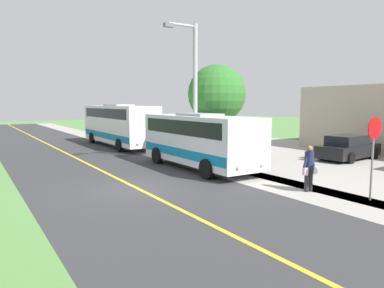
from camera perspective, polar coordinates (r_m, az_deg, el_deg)
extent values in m
plane|color=#548442|center=(14.37, -8.85, -6.96)|extent=(120.00, 120.00, 0.00)
cube|color=#333335|center=(14.37, -8.85, -6.95)|extent=(8.00, 100.00, 0.01)
cube|color=#9E9991|center=(17.06, 7.44, -4.78)|extent=(2.40, 100.00, 0.01)
cube|color=gold|center=(14.37, -8.85, -6.93)|extent=(0.16, 100.00, 0.00)
cube|color=silver|center=(18.26, 1.16, 0.85)|extent=(2.40, 7.77, 2.35)
cube|color=#0C72A5|center=(18.33, 1.15, -1.10)|extent=(2.44, 7.62, 0.44)
cube|color=black|center=(18.21, 1.16, 2.80)|extent=(2.44, 7.00, 0.70)
cube|color=gray|center=(18.18, 1.17, 4.72)|extent=(1.44, 2.33, 0.12)
cylinder|color=black|center=(17.22, 8.93, -3.18)|extent=(0.25, 0.90, 0.90)
cylinder|color=black|center=(15.77, 2.35, -4.01)|extent=(0.25, 0.90, 0.90)
cylinder|color=black|center=(21.04, 0.25, -1.34)|extent=(0.25, 0.90, 0.90)
cylinder|color=black|center=(19.87, -5.58, -1.84)|extent=(0.25, 0.90, 0.90)
sphere|color=#F2EACC|center=(15.73, 11.06, -3.23)|extent=(0.20, 0.20, 0.20)
sphere|color=#F2EACC|center=(14.87, 7.36, -3.72)|extent=(0.20, 0.20, 0.20)
cube|color=white|center=(28.33, -11.61, 3.17)|extent=(2.35, 10.06, 2.78)
cube|color=#0C72A5|center=(28.39, -11.58, 1.49)|extent=(2.39, 9.86, 0.44)
cube|color=black|center=(28.30, -11.65, 4.87)|extent=(2.39, 9.06, 0.70)
cube|color=gray|center=(28.29, -11.68, 6.10)|extent=(1.41, 3.02, 0.12)
cylinder|color=black|center=(26.04, -6.69, 0.13)|extent=(0.25, 0.90, 0.90)
cylinder|color=black|center=(25.12, -11.53, -0.19)|extent=(0.25, 0.90, 0.90)
cylinder|color=black|center=(31.75, -11.57, 1.19)|extent=(0.25, 0.90, 0.90)
cylinder|color=black|center=(31.01, -15.64, 0.96)|extent=(0.25, 0.90, 0.90)
sphere|color=#F2EACC|center=(24.06, -5.84, 0.22)|extent=(0.20, 0.20, 0.20)
sphere|color=#F2EACC|center=(23.51, -8.66, 0.03)|extent=(0.20, 0.20, 0.20)
cylinder|color=#262628|center=(14.38, 18.33, -5.47)|extent=(0.18, 0.18, 0.85)
cylinder|color=#262628|center=(14.23, 17.82, -5.58)|extent=(0.18, 0.18, 0.85)
cylinder|color=#1E2347|center=(14.17, 18.18, -2.51)|extent=(0.34, 0.34, 0.67)
sphere|color=#8C664C|center=(14.11, 18.25, -0.70)|extent=(0.23, 0.23, 0.23)
cylinder|color=#1E2347|center=(14.30, 18.65, -2.31)|extent=(0.28, 0.10, 0.61)
cube|color=white|center=(14.40, 18.94, -3.97)|extent=(0.20, 0.12, 0.28)
cylinder|color=#1E2347|center=(14.02, 17.71, -2.45)|extent=(0.28, 0.10, 0.61)
cube|color=beige|center=(14.00, 17.60, -4.21)|extent=(0.20, 0.12, 0.28)
cylinder|color=slate|center=(13.69, 26.73, -3.56)|extent=(0.07, 0.07, 2.20)
cylinder|color=red|center=(13.52, 27.11, 2.28)|extent=(0.76, 0.03, 0.76)
cylinder|color=#9E9EA3|center=(19.42, 0.52, 7.74)|extent=(0.24, 0.24, 7.49)
cylinder|color=#9E9EA3|center=(19.41, -1.56, 18.44)|extent=(1.60, 0.14, 0.14)
cube|color=#59595B|center=(19.00, -3.74, 18.38)|extent=(0.50, 0.24, 0.20)
cube|color=black|center=(23.19, 23.65, -0.96)|extent=(4.56, 2.23, 0.70)
cube|color=black|center=(22.95, 23.48, 0.57)|extent=(2.56, 1.76, 0.57)
cylinder|color=black|center=(24.83, 23.30, -0.97)|extent=(0.66, 0.28, 0.64)
cylinder|color=black|center=(24.03, 27.06, -1.39)|extent=(0.66, 0.28, 0.64)
cylinder|color=black|center=(22.50, 19.95, -1.56)|extent=(0.66, 0.28, 0.64)
cylinder|color=black|center=(21.61, 24.00, -2.05)|extent=(0.66, 0.28, 0.64)
cylinder|color=brown|center=(21.95, 3.93, 1.17)|extent=(0.36, 0.36, 2.58)
sphere|color=#2D6B28|center=(21.86, 3.99, 7.98)|extent=(3.51, 3.51, 3.51)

